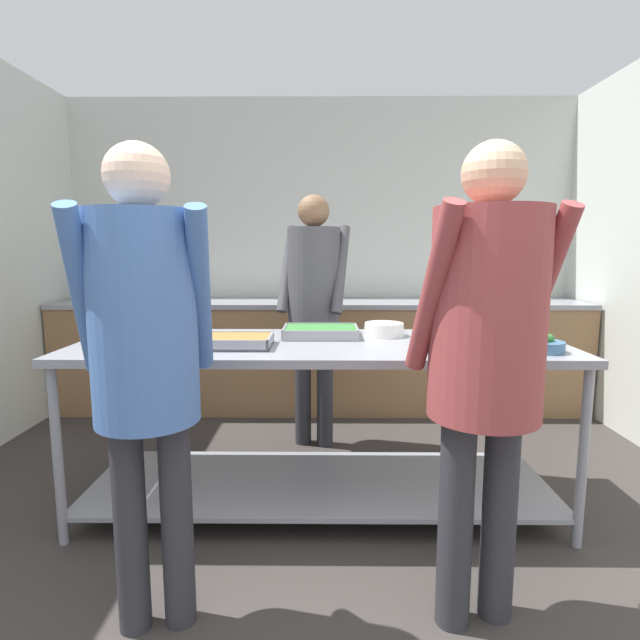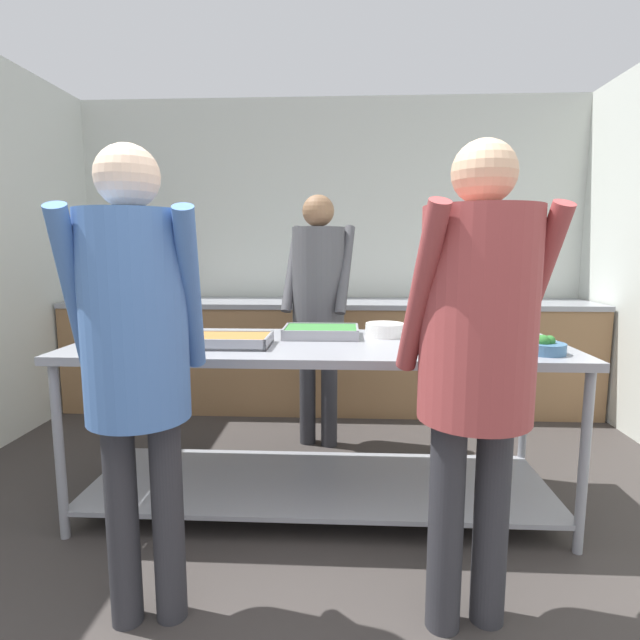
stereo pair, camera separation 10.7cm
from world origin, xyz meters
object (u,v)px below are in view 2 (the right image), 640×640
(sauce_pan, at_px, (471,345))
(guest_serving_right, at_px, (477,341))
(serving_tray_roast, at_px, (139,336))
(serving_tray_vegetables, at_px, (221,341))
(cook_behind_counter, at_px, (318,293))
(serving_tray_greens, at_px, (321,332))
(guest_serving_left, at_px, (136,339))
(plate_stack, at_px, (385,330))
(water_bottle, at_px, (97,284))
(broccoli_bowl, at_px, (545,347))

(sauce_pan, xyz_separation_m, guest_serving_right, (-0.13, -0.59, 0.13))
(serving_tray_roast, height_order, serving_tray_vegetables, same)
(cook_behind_counter, bearing_deg, guest_serving_right, -69.42)
(serving_tray_vegetables, relative_size, serving_tray_greens, 1.20)
(sauce_pan, bearing_deg, serving_tray_vegetables, 174.38)
(sauce_pan, distance_m, guest_serving_left, 1.43)
(plate_stack, relative_size, sauce_pan, 0.53)
(serving_tray_vegetables, xyz_separation_m, plate_stack, (0.82, 0.31, 0.01))
(sauce_pan, bearing_deg, serving_tray_roast, 171.82)
(water_bottle, bearing_deg, serving_tray_vegetables, -49.97)
(serving_tray_greens, bearing_deg, guest_serving_left, -119.49)
(serving_tray_roast, relative_size, guest_serving_right, 0.22)
(guest_serving_right, bearing_deg, serving_tray_greens, 120.06)
(broccoli_bowl, height_order, cook_behind_counter, cook_behind_counter)
(serving_tray_vegetables, bearing_deg, water_bottle, 130.03)
(serving_tray_greens, distance_m, guest_serving_right, 1.15)
(guest_serving_right, bearing_deg, sauce_pan, 77.55)
(serving_tray_greens, distance_m, plate_stack, 0.35)
(plate_stack, distance_m, sauce_pan, 0.55)
(plate_stack, bearing_deg, guest_serving_left, -131.35)
(serving_tray_vegetables, height_order, guest_serving_left, guest_serving_left)
(plate_stack, height_order, broccoli_bowl, broccoli_bowl)
(serving_tray_roast, bearing_deg, guest_serving_left, -67.34)
(sauce_pan, xyz_separation_m, water_bottle, (-2.72, 1.95, 0.13))
(serving_tray_vegetables, bearing_deg, sauce_pan, -5.62)
(broccoli_bowl, distance_m, guest_serving_right, 0.76)
(guest_serving_right, distance_m, cook_behind_counter, 1.77)
(serving_tray_vegetables, bearing_deg, serving_tray_greens, 30.89)
(guest_serving_right, bearing_deg, plate_stack, 102.52)
(serving_tray_roast, height_order, guest_serving_left, guest_serving_left)
(serving_tray_roast, relative_size, broccoli_bowl, 2.07)
(guest_serving_right, bearing_deg, cook_behind_counter, 110.58)
(serving_tray_vegetables, distance_m, guest_serving_left, 0.76)
(sauce_pan, height_order, guest_serving_right, guest_serving_right)
(plate_stack, relative_size, broccoli_bowl, 1.21)
(cook_behind_counter, bearing_deg, water_bottle, 155.83)
(cook_behind_counter, height_order, water_bottle, cook_behind_counter)
(plate_stack, height_order, sauce_pan, plate_stack)
(serving_tray_greens, distance_m, sauce_pan, 0.81)
(broccoli_bowl, height_order, guest_serving_right, guest_serving_right)
(serving_tray_roast, xyz_separation_m, serving_tray_vegetables, (0.46, -0.12, 0.00))
(serving_tray_greens, distance_m, broccoli_bowl, 1.10)
(serving_tray_vegetables, bearing_deg, serving_tray_roast, 165.49)
(sauce_pan, height_order, broccoli_bowl, broccoli_bowl)
(broccoli_bowl, bearing_deg, sauce_pan, -179.33)
(serving_tray_vegetables, height_order, broccoli_bowl, broccoli_bowl)
(guest_serving_left, bearing_deg, serving_tray_greens, 60.51)
(serving_tray_greens, bearing_deg, guest_serving_right, -59.94)
(serving_tray_vegetables, height_order, guest_serving_right, guest_serving_right)
(serving_tray_vegetables, bearing_deg, cook_behind_counter, 66.07)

